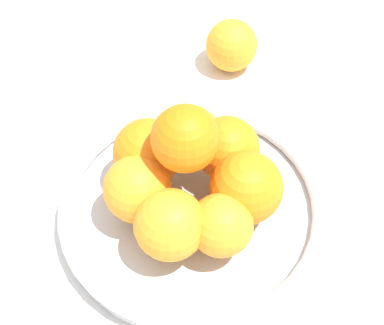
# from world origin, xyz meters

# --- Properties ---
(ground_plane) EXTENTS (4.00, 4.00, 0.00)m
(ground_plane) POSITION_xyz_m (0.00, 0.00, 0.00)
(ground_plane) COLOR silver
(fruit_bowl) EXTENTS (0.31, 0.31, 0.03)m
(fruit_bowl) POSITION_xyz_m (0.00, 0.00, 0.02)
(fruit_bowl) COLOR silver
(fruit_bowl) RESTS_ON ground_plane
(orange_pile) EXTENTS (0.19, 0.19, 0.13)m
(orange_pile) POSITION_xyz_m (0.00, -0.00, 0.08)
(orange_pile) COLOR orange
(orange_pile) RESTS_ON fruit_bowl
(stray_orange) EXTENTS (0.08, 0.08, 0.08)m
(stray_orange) POSITION_xyz_m (0.14, -0.23, 0.04)
(stray_orange) COLOR orange
(stray_orange) RESTS_ON ground_plane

